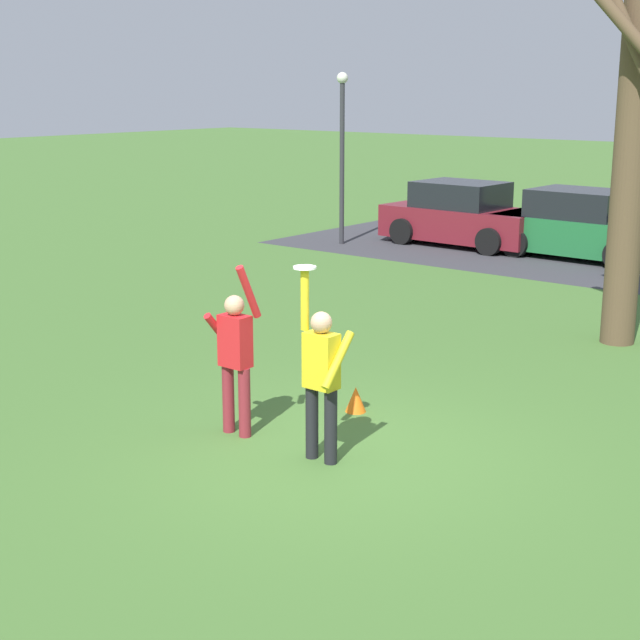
# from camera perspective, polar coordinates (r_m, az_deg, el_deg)

# --- Properties ---
(ground_plane) EXTENTS (120.00, 120.00, 0.00)m
(ground_plane) POSITION_cam_1_polar(r_m,az_deg,el_deg) (10.63, 1.02, -7.95)
(ground_plane) COLOR #426B2D
(person_catcher) EXTENTS (0.54, 0.49, 2.08)m
(person_catcher) POSITION_cam_1_polar(r_m,az_deg,el_deg) (10.12, 0.08, -3.19)
(person_catcher) COLOR black
(person_catcher) RESTS_ON ground_plane
(person_defender) EXTENTS (0.54, 0.49, 2.04)m
(person_defender) POSITION_cam_1_polar(r_m,az_deg,el_deg) (10.93, -5.07, -1.95)
(person_defender) COLOR maroon
(person_defender) RESTS_ON ground_plane
(frisbee_disc) EXTENTS (0.24, 0.24, 0.02)m
(frisbee_disc) POSITION_cam_1_polar(r_m,az_deg,el_deg) (9.99, -0.92, 3.15)
(frisbee_disc) COLOR white
(frisbee_disc) RESTS_ON person_catcher
(parked_car_maroon) EXTENTS (4.15, 2.13, 1.59)m
(parked_car_maroon) POSITION_cam_1_polar(r_m,az_deg,el_deg) (24.53, 8.54, 6.13)
(parked_car_maroon) COLOR maroon
(parked_car_maroon) RESTS_ON ground_plane
(parked_car_green) EXTENTS (4.15, 2.13, 1.59)m
(parked_car_green) POSITION_cam_1_polar(r_m,az_deg,el_deg) (23.24, 15.37, 5.37)
(parked_car_green) COLOR #1E6633
(parked_car_green) RESTS_ON ground_plane
(bare_tree_tall) EXTENTS (1.95, 1.82, 7.06)m
(bare_tree_tall) POSITION_cam_1_polar(r_m,az_deg,el_deg) (15.31, 18.23, 11.26)
(bare_tree_tall) COLOR brown
(bare_tree_tall) RESTS_ON ground_plane
(lamppost_by_lot) EXTENTS (0.28, 0.28, 4.26)m
(lamppost_by_lot) POSITION_cam_1_polar(r_m,az_deg,el_deg) (24.25, 1.33, 10.60)
(lamppost_by_lot) COLOR #2D2D33
(lamppost_by_lot) RESTS_ON ground_plane
(field_cone_orange) EXTENTS (0.26, 0.26, 0.32)m
(field_cone_orange) POSITION_cam_1_polar(r_m,az_deg,el_deg) (11.89, 2.14, -4.74)
(field_cone_orange) COLOR orange
(field_cone_orange) RESTS_ON ground_plane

